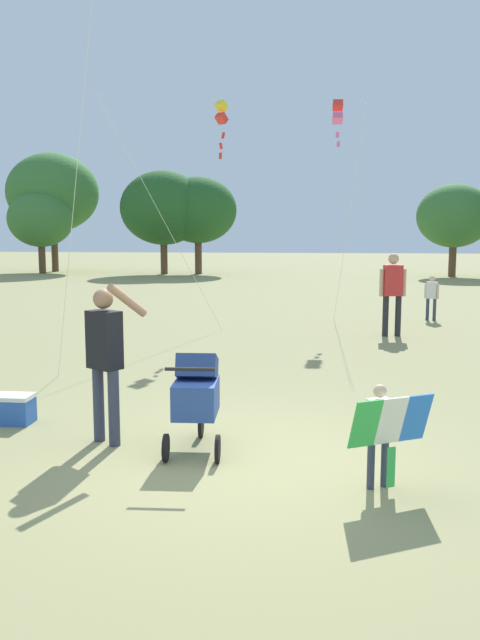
{
  "coord_description": "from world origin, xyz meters",
  "views": [
    {
      "loc": [
        0.75,
        -6.39,
        2.3
      ],
      "look_at": [
        -0.02,
        0.89,
        1.3
      ],
      "focal_mm": 37.21,
      "sensor_mm": 36.0,
      "label": 1
    }
  ],
  "objects_px": {
    "person_adult_flyer": "(105,351)",
    "kite_orange_delta": "(338,114)",
    "person_red_shirt": "(393,288)",
    "kite_green_novelty": "(220,116)",
    "cooler_box": "(14,409)",
    "stroller": "(196,393)",
    "child_with_butterfly_kite": "(382,426)",
    "person_couple_left": "(432,294)"
  },
  "relations": [
    {
      "from": "kite_orange_delta",
      "to": "person_couple_left",
      "type": "bearing_deg",
      "value": 3.31
    },
    {
      "from": "stroller",
      "to": "cooler_box",
      "type": "relative_size",
      "value": 2.44
    },
    {
      "from": "person_adult_flyer",
      "to": "kite_orange_delta",
      "type": "xyz_separation_m",
      "value": [
        2.8,
        10.28,
        4.12
      ]
    },
    {
      "from": "kite_green_novelty",
      "to": "person_adult_flyer",
      "type": "bearing_deg",
      "value": -91.02
    },
    {
      "from": "kite_orange_delta",
      "to": "person_red_shirt",
      "type": "xyz_separation_m",
      "value": [
        1.15,
        -2.53,
        -4.07
      ]
    },
    {
      "from": "kite_orange_delta",
      "to": "person_red_shirt",
      "type": "bearing_deg",
      "value": -65.57
    },
    {
      "from": "child_with_butterfly_kite",
      "to": "kite_green_novelty",
      "type": "height_order",
      "value": "kite_green_novelty"
    },
    {
      "from": "person_adult_flyer",
      "to": "cooler_box",
      "type": "xyz_separation_m",
      "value": [
        -1.33,
        0.6,
        -0.84
      ]
    },
    {
      "from": "kite_orange_delta",
      "to": "person_red_shirt",
      "type": "distance_m",
      "value": 4.93
    },
    {
      "from": "kite_orange_delta",
      "to": "kite_green_novelty",
      "type": "distance_m",
      "value": 3.42
    },
    {
      "from": "kite_green_novelty",
      "to": "stroller",
      "type": "bearing_deg",
      "value": -84.11
    },
    {
      "from": "stroller",
      "to": "kite_green_novelty",
      "type": "xyz_separation_m",
      "value": [
        -0.85,
        8.24,
        4.17
      ]
    },
    {
      "from": "person_red_shirt",
      "to": "cooler_box",
      "type": "height_order",
      "value": "person_red_shirt"
    },
    {
      "from": "cooler_box",
      "to": "kite_green_novelty",
      "type": "bearing_deg",
      "value": 78.92
    },
    {
      "from": "child_with_butterfly_kite",
      "to": "stroller",
      "type": "bearing_deg",
      "value": 153.09
    },
    {
      "from": "kite_orange_delta",
      "to": "cooler_box",
      "type": "relative_size",
      "value": 12.21
    },
    {
      "from": "kite_orange_delta",
      "to": "person_couple_left",
      "type": "distance_m",
      "value": 5.09
    },
    {
      "from": "person_adult_flyer",
      "to": "person_red_shirt",
      "type": "relative_size",
      "value": 0.98
    },
    {
      "from": "kite_orange_delta",
      "to": "person_couple_left",
      "type": "relative_size",
      "value": 4.78
    },
    {
      "from": "child_with_butterfly_kite",
      "to": "person_red_shirt",
      "type": "xyz_separation_m",
      "value": [
        1.13,
        8.76,
        0.48
      ]
    },
    {
      "from": "child_with_butterfly_kite",
      "to": "person_red_shirt",
      "type": "distance_m",
      "value": 8.85
    },
    {
      "from": "person_couple_left",
      "to": "cooler_box",
      "type": "xyz_separation_m",
      "value": [
        -6.59,
        -9.83,
        -0.5
      ]
    },
    {
      "from": "kite_orange_delta",
      "to": "child_with_butterfly_kite",
      "type": "bearing_deg",
      "value": -89.9
    },
    {
      "from": "person_adult_flyer",
      "to": "kite_green_novelty",
      "type": "distance_m",
      "value": 8.98
    },
    {
      "from": "stroller",
      "to": "person_red_shirt",
      "type": "relative_size",
      "value": 0.61
    },
    {
      "from": "stroller",
      "to": "person_adult_flyer",
      "type": "bearing_deg",
      "value": 174.98
    },
    {
      "from": "stroller",
      "to": "person_red_shirt",
      "type": "bearing_deg",
      "value": 69.39
    },
    {
      "from": "stroller",
      "to": "kite_green_novelty",
      "type": "bearing_deg",
      "value": 95.89
    },
    {
      "from": "person_red_shirt",
      "to": "person_adult_flyer",
      "type": "bearing_deg",
      "value": -116.98
    },
    {
      "from": "person_adult_flyer",
      "to": "cooler_box",
      "type": "height_order",
      "value": "person_adult_flyer"
    },
    {
      "from": "stroller",
      "to": "kite_orange_delta",
      "type": "distance_m",
      "value": 11.46
    },
    {
      "from": "person_adult_flyer",
      "to": "child_with_butterfly_kite",
      "type": "bearing_deg",
      "value": -19.74
    },
    {
      "from": "kite_green_novelty",
      "to": "person_red_shirt",
      "type": "bearing_deg",
      "value": -6.08
    },
    {
      "from": "stroller",
      "to": "person_couple_left",
      "type": "bearing_deg",
      "value": 67.97
    },
    {
      "from": "child_with_butterfly_kite",
      "to": "cooler_box",
      "type": "xyz_separation_m",
      "value": [
        -4.15,
        1.61,
        -0.41
      ]
    },
    {
      "from": "person_adult_flyer",
      "to": "kite_green_novelty",
      "type": "xyz_separation_m",
      "value": [
        0.15,
        8.16,
        3.76
      ]
    },
    {
      "from": "stroller",
      "to": "cooler_box",
      "type": "distance_m",
      "value": 2.47
    },
    {
      "from": "cooler_box",
      "to": "kite_orange_delta",
      "type": "bearing_deg",
      "value": 66.91
    },
    {
      "from": "stroller",
      "to": "child_with_butterfly_kite",
      "type": "bearing_deg",
      "value": -26.91
    },
    {
      "from": "kite_green_novelty",
      "to": "cooler_box",
      "type": "distance_m",
      "value": 8.97
    },
    {
      "from": "kite_green_novelty",
      "to": "cooler_box",
      "type": "height_order",
      "value": "kite_green_novelty"
    },
    {
      "from": "person_adult_flyer",
      "to": "person_red_shirt",
      "type": "distance_m",
      "value": 8.7
    }
  ]
}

